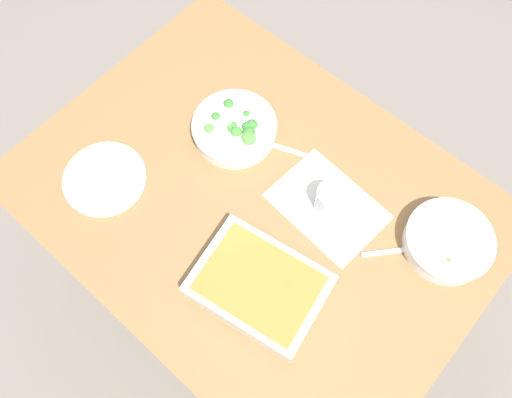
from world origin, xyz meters
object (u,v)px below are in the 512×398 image
broccoli_bowl (235,128)px  side_plate (105,179)px  spoon_by_broccoli (279,147)px  stew_bowl (448,241)px  spoon_by_stew (406,250)px  drink_cup (329,200)px  baking_dish (259,286)px

broccoli_bowl → side_plate: 0.37m
broccoli_bowl → spoon_by_broccoli: size_ratio=1.37×
stew_bowl → spoon_by_stew: (0.07, 0.07, -0.03)m
stew_bowl → side_plate: bearing=29.4°
stew_bowl → drink_cup: (0.29, 0.11, 0.01)m
side_plate → baking_dish: bearing=-174.7°
spoon_by_broccoli → side_plate: bearing=53.2°
broccoli_bowl → baking_dish: size_ratio=0.70×
drink_cup → side_plate: 0.59m
drink_cup → spoon_by_broccoli: drink_cup is taller
spoon_by_broccoli → drink_cup: bearing=166.1°
baking_dish → stew_bowl: bearing=-125.2°
baking_dish → side_plate: size_ratio=1.51×
stew_bowl → spoon_by_broccoli: 0.50m
baking_dish → side_plate: bearing=5.3°
stew_bowl → drink_cup: 0.31m
broccoli_bowl → drink_cup: size_ratio=2.74×
stew_bowl → side_plate: 0.89m
baking_dish → spoon_by_stew: baking_dish is taller
stew_bowl → baking_dish: size_ratio=0.66×
spoon_by_stew → drink_cup: bearing=8.9°
drink_cup → stew_bowl: bearing=-159.2°
side_plate → spoon_by_stew: size_ratio=1.53×
side_plate → spoon_by_broccoli: 0.47m
spoon_by_stew → spoon_by_broccoli: bearing=-2.2°
baking_dish → side_plate: 0.50m
stew_bowl → broccoli_bowl: size_ratio=0.94×
broccoli_bowl → spoon_by_broccoli: broccoli_bowl is taller
drink_cup → spoon_by_stew: (-0.22, -0.03, -0.03)m
broccoli_bowl → drink_cup: (-0.33, 0.00, 0.01)m
broccoli_bowl → spoon_by_broccoli: 0.13m
baking_dish → drink_cup: (0.01, -0.28, 0.00)m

